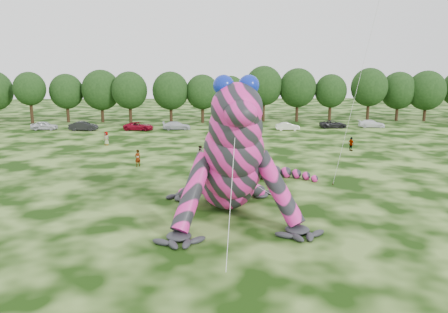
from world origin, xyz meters
name	(u,v)px	position (x,y,z in m)	size (l,w,h in m)	color
ground	(263,242)	(0.00, 0.00, 0.00)	(240.00, 240.00, 0.00)	#16330A
inflatable_gecko	(225,141)	(-2.03, 7.20, 4.96)	(16.70, 19.83, 9.91)	#DD248E
tree_3	(30,98)	(-35.72, 57.07, 4.72)	(5.81, 5.23, 9.44)	black
tree_4	(67,98)	(-29.64, 58.71, 4.53)	(6.22, 5.60, 9.06)	black
tree_5	(101,96)	(-23.12, 58.44, 4.90)	(7.16, 6.44, 9.80)	black
tree_6	(130,98)	(-17.56, 56.68, 4.75)	(6.52, 5.86, 9.49)	black
tree_7	(171,97)	(-10.08, 56.80, 4.74)	(6.68, 6.01, 9.48)	black
tree_8	(202,99)	(-4.22, 56.99, 4.47)	(6.14, 5.53, 8.94)	black
tree_9	(231,99)	(1.06, 57.35, 4.34)	(5.27, 4.74, 8.68)	black
tree_10	(264,94)	(7.40, 58.58, 5.25)	(7.09, 6.38, 10.50)	black
tree_11	(297,95)	(13.79, 58.20, 5.03)	(7.01, 6.31, 10.07)	black
tree_12	(330,98)	(20.01, 57.74, 4.49)	(5.99, 5.39, 8.97)	black
tree_13	(369,95)	(27.13, 57.13, 5.06)	(6.83, 6.15, 10.13)	black
tree_14	(398,96)	(33.46, 58.72, 4.70)	(6.82, 6.14, 9.40)	black
tree_15	(426,96)	(38.47, 57.77, 4.82)	(7.17, 6.45, 9.63)	black
car_0	(44,126)	(-30.42, 48.46, 0.72)	(1.71, 4.25, 1.45)	silver
car_1	(83,126)	(-23.70, 47.41, 0.75)	(1.59, 4.56, 1.50)	black
car_2	(139,126)	(-14.66, 47.39, 0.69)	(2.28, 4.93, 1.37)	maroon
car_3	(177,126)	(-8.48, 48.03, 0.68)	(1.90, 4.67, 1.35)	silver
car_4	(245,124)	(3.18, 49.59, 0.63)	(1.50, 3.72, 1.27)	#0D1343
car_5	(288,126)	(9.91, 46.54, 0.64)	(1.36, 3.91, 1.29)	white
car_6	(333,124)	(18.24, 49.04, 0.64)	(2.12, 4.59, 1.28)	black
car_7	(372,124)	(25.07, 49.41, 0.65)	(1.82, 4.47, 1.30)	white
spectator_5	(263,169)	(1.85, 15.01, 0.95)	(1.76, 0.56, 1.89)	gray
spectator_4	(106,138)	(-16.90, 33.80, 0.90)	(0.88, 0.57, 1.81)	gray
spectator_1	(200,154)	(-4.11, 22.64, 0.91)	(0.89, 0.69, 1.82)	gray
spectator_3	(351,144)	(14.60, 28.38, 0.87)	(1.02, 0.42, 1.74)	gray
spectator_0	(138,158)	(-10.69, 20.59, 0.91)	(0.67, 0.44, 1.82)	gray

